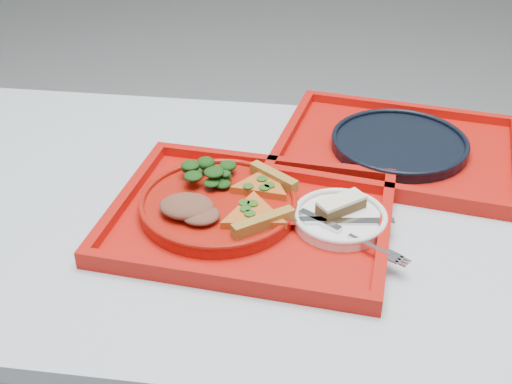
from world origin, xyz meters
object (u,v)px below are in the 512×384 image
tray_main (251,219)px  dinner_plate (219,206)px  dessert_bar (341,205)px  navy_plate (399,145)px  tray_far (398,151)px

tray_main → dinner_plate: (-0.06, 0.01, 0.02)m
dinner_plate → dessert_bar: (0.20, 0.01, 0.02)m
navy_plate → dessert_bar: dessert_bar is taller
tray_far → dessert_bar: bearing=-104.0°
dinner_plate → dessert_bar: 0.20m
tray_far → dinner_plate: dinner_plate is taller
tray_far → dinner_plate: size_ratio=1.73×
tray_main → dessert_bar: bearing=12.3°
tray_far → navy_plate: 0.01m
dessert_bar → tray_main: bearing=147.0°
tray_far → dinner_plate: 0.40m
tray_far → dinner_plate: bearing=-131.0°
tray_main → navy_plate: (0.25, 0.26, 0.01)m
tray_main → dinner_plate: size_ratio=1.73×
dinner_plate → navy_plate: bearing=39.6°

